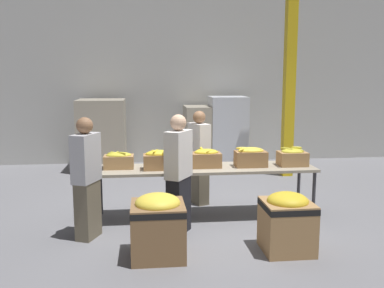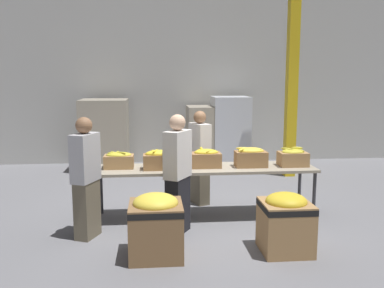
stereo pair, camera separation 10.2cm
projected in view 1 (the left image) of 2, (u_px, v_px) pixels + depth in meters
name	position (u px, v px, depth m)	size (l,w,h in m)	color
ground_plane	(205.00, 217.00, 6.39)	(30.00, 30.00, 0.00)	slate
wall_back	(181.00, 80.00, 10.30)	(16.00, 0.08, 4.00)	#B7B7B2
sorting_table	(205.00, 170.00, 6.28)	(3.22, 0.74, 0.76)	#9E937F
banana_box_0	(119.00, 160.00, 6.18)	(0.42, 0.28, 0.25)	#A37A4C
banana_box_1	(160.00, 159.00, 6.11)	(0.48, 0.33, 0.29)	olive
banana_box_2	(206.00, 158.00, 6.25)	(0.43, 0.30, 0.29)	olive
banana_box_3	(251.00, 157.00, 6.30)	(0.46, 0.29, 0.29)	olive
banana_box_4	(292.00, 157.00, 6.37)	(0.41, 0.30, 0.28)	#A37A4C
volunteer_0	(199.00, 158.00, 6.96)	(0.35, 0.46, 1.53)	#6B604C
volunteer_1	(179.00, 175.00, 5.63)	(0.40, 0.47, 1.59)	black
volunteer_2	(87.00, 179.00, 5.44)	(0.36, 0.47, 1.57)	#6B604C
donation_bin_0	(158.00, 224.00, 4.91)	(0.61, 0.61, 0.75)	olive
donation_bin_1	(287.00, 220.00, 5.08)	(0.58, 0.58, 0.72)	#A37A4C
support_pillar	(289.00, 80.00, 8.78)	(0.21, 0.21, 4.00)	gold
pallet_stack_0	(206.00, 137.00, 9.92)	(1.06, 1.06, 1.40)	olive
pallet_stack_1	(228.00, 132.00, 9.87)	(0.90, 0.90, 1.62)	olive
pallet_stack_2	(102.00, 135.00, 9.50)	(1.11, 1.11, 1.58)	olive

